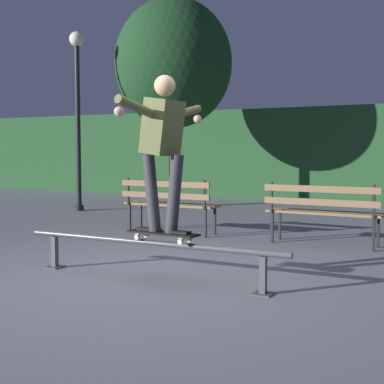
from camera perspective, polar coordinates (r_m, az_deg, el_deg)
The scene contains 9 objects.
ground_plane at distance 5.64m, azimuth -4.55°, elevation -9.16°, with size 90.00×90.00×0.00m, color slate.
hedge_backdrop at distance 14.71m, azimuth 16.20°, elevation 3.83°, with size 24.00×1.20×2.46m, color #234C28.
grind_rail at distance 5.55m, azimuth -4.67°, elevation -5.92°, with size 3.03×0.18×0.41m.
skateboard at distance 5.44m, azimuth -3.09°, elevation -4.41°, with size 0.79×0.26×0.09m.
skateboarder at distance 5.37m, azimuth -3.11°, elevation 5.50°, with size 0.63×1.41×1.56m.
park_bench_leftmost at distance 8.60m, azimuth -2.49°, elevation -0.86°, with size 1.61×0.46×0.88m.
park_bench_left_center at distance 7.68m, azimuth 13.60°, elevation -1.60°, with size 1.61×0.46×0.88m.
tree_far_left at distance 12.88m, azimuth -1.97°, elevation 13.35°, with size 2.72×2.72×4.84m.
lamp_post_left at distance 12.23m, azimuth -11.98°, elevation 9.71°, with size 0.32×0.32×3.90m.
Camera 1 is at (2.93, -4.63, 1.31)m, focal length 50.56 mm.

